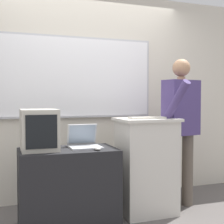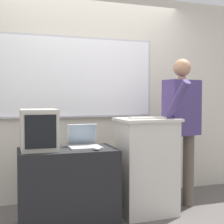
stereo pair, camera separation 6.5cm
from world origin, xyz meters
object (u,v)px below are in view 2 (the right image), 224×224
Objects in this scene: crt_monitor at (39,130)px; laptop at (84,141)px; person_presenter at (182,122)px; computer_mouse_by_laptop at (97,149)px; side_desk at (68,187)px; wireless_keyboard at (147,118)px; lectern_podium at (146,166)px.

laptop is at bearing 3.96° from crt_monitor.
person_presenter is 1.15m from computer_mouse_by_laptop.
wireless_keyboard reaches higher than side_desk.
side_desk is at bearing -7.08° from crt_monitor.
lectern_podium is 0.66m from person_presenter.
crt_monitor is at bearing -177.24° from lectern_podium.
laptop is 0.47m from crt_monitor.
lectern_podium is at bearing 5.77° from side_desk.
person_presenter reaches higher than wireless_keyboard.
computer_mouse_by_laptop is 0.59m from crt_monitor.
computer_mouse_by_laptop is at bearing -34.90° from side_desk.
wireless_keyboard is (-0.48, -0.10, 0.06)m from person_presenter.
laptop is 3.12× the size of computer_mouse_by_laptop.
side_desk is 2.37× the size of wireless_keyboard.
side_desk is 0.48m from laptop.
lectern_podium is 2.44× the size of crt_monitor.
laptop is (0.18, 0.07, 0.44)m from side_desk.
crt_monitor reaches higher than laptop.
computer_mouse_by_laptop reaches higher than side_desk.
person_presenter is at bearing 3.90° from lectern_podium.
wireless_keyboard is at bearing -0.43° from crt_monitor.
laptop is 0.25m from computer_mouse_by_laptop.
laptop is at bearing 20.12° from side_desk.
lectern_podium is 0.74m from computer_mouse_by_laptop.
wireless_keyboard is 4.00× the size of computer_mouse_by_laptop.
laptop is at bearing 170.49° from person_presenter.
lectern_podium is 3.36× the size of laptop.
person_presenter is 4.01× the size of crt_monitor.
side_desk is 1.48m from person_presenter.
laptop is at bearing 176.69° from wireless_keyboard.
computer_mouse_by_laptop is (-1.10, -0.29, -0.21)m from person_presenter.
wireless_keyboard is (-0.02, -0.06, 0.53)m from lectern_podium.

